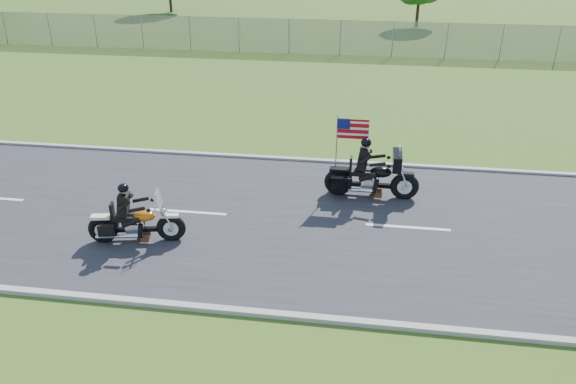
# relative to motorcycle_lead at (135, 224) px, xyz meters

# --- Properties ---
(ground) EXTENTS (420.00, 420.00, 0.00)m
(ground) POSITION_rel_motorcycle_lead_xyz_m (2.81, 1.63, -0.52)
(ground) COLOR #365119
(ground) RESTS_ON ground
(road) EXTENTS (120.00, 8.00, 0.04)m
(road) POSITION_rel_motorcycle_lead_xyz_m (2.81, 1.63, -0.50)
(road) COLOR #28282B
(road) RESTS_ON ground
(curb_north) EXTENTS (120.00, 0.18, 0.12)m
(curb_north) POSITION_rel_motorcycle_lead_xyz_m (2.81, 5.68, -0.47)
(curb_north) COLOR #9E9B93
(curb_north) RESTS_ON ground
(curb_south) EXTENTS (120.00, 0.18, 0.12)m
(curb_south) POSITION_rel_motorcycle_lead_xyz_m (2.81, -2.42, -0.47)
(curb_south) COLOR #9E9B93
(curb_south) RESTS_ON ground
(fence) EXTENTS (60.00, 0.03, 2.00)m
(fence) POSITION_rel_motorcycle_lead_xyz_m (-2.19, 21.63, 0.48)
(fence) COLOR gray
(fence) RESTS_ON ground
(motorcycle_lead) EXTENTS (2.42, 0.89, 1.64)m
(motorcycle_lead) POSITION_rel_motorcycle_lead_xyz_m (0.00, 0.00, 0.00)
(motorcycle_lead) COLOR black
(motorcycle_lead) RESTS_ON ground
(motorcycle_follow) EXTENTS (2.73, 0.90, 2.28)m
(motorcycle_follow) POSITION_rel_motorcycle_lead_xyz_m (5.80, 3.34, 0.11)
(motorcycle_follow) COLOR black
(motorcycle_follow) RESTS_ON ground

